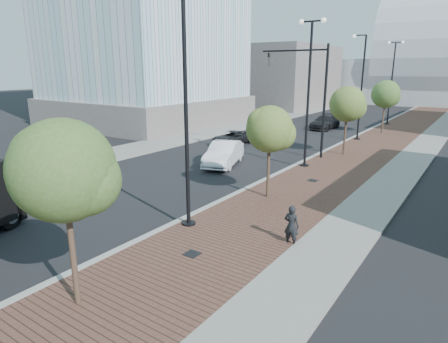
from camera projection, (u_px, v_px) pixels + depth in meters
The scene contains 22 objects.
sidewalk at pixel (404, 134), 38.24m from camera, with size 7.00×140.00×0.12m, color #4C2D23.
concrete_strip at pixel (434, 136), 36.77m from camera, with size 2.40×140.00×0.13m, color slate.
curb at pixel (368, 131), 40.16m from camera, with size 0.30×140.00×0.14m, color gray.
west_sidewalk at pixel (259, 121), 47.27m from camera, with size 4.00×140.00×0.12m, color slate.
white_sedan at pixel (224, 154), 25.94m from camera, with size 1.70×4.86×1.60m, color silver.
dark_car_mid at pixel (232, 138), 33.04m from camera, with size 1.92×4.16×1.15m, color black.
dark_car_far at pixel (325, 122), 41.61m from camera, with size 2.05×5.04×1.46m, color black.
pedestrian at pixel (291, 226), 14.08m from camera, with size 0.58×0.38×1.58m, color black.
streetlight_1 at pixel (184, 122), 14.91m from camera, with size 1.44×0.56×9.21m.
streetlight_2 at pixel (308, 94), 24.27m from camera, with size 1.72×0.56×9.28m.
streetlight_3 at pixel (360, 92), 34.01m from camera, with size 1.44×0.56×9.21m.
streetlight_4 at pixel (392, 82), 43.37m from camera, with size 1.72×0.56×9.28m.
traffic_mast at pixel (313, 89), 27.11m from camera, with size 5.09×0.20×8.00m.
tree_0 at pixel (65, 171), 9.65m from camera, with size 2.65×2.65×5.22m.
tree_1 at pixel (271, 129), 18.49m from camera, with size 2.34×2.28×4.68m.
tree_2 at pixel (348, 104), 27.95m from camera, with size 2.60×2.59×5.15m.
tree_3 at pixel (386, 94), 37.48m from camera, with size 2.70×2.70×5.28m.
tower_podium at pixel (148, 110), 46.55m from camera, with size 19.00×19.00×3.00m, color #615A57.
convention_center at pixel (422, 70), 75.51m from camera, with size 50.00×30.00×50.00m.
commercial_block_nw at pixel (282, 77), 65.73m from camera, with size 14.00×20.00×10.00m, color #605956.
utility_cover_1 at pixel (192, 254), 13.37m from camera, with size 0.50×0.50×0.02m, color black.
utility_cover_2 at pixel (313, 180), 22.12m from camera, with size 0.50×0.50×0.02m, color black.
Camera 1 is at (10.21, -1.39, 6.38)m, focal length 30.82 mm.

